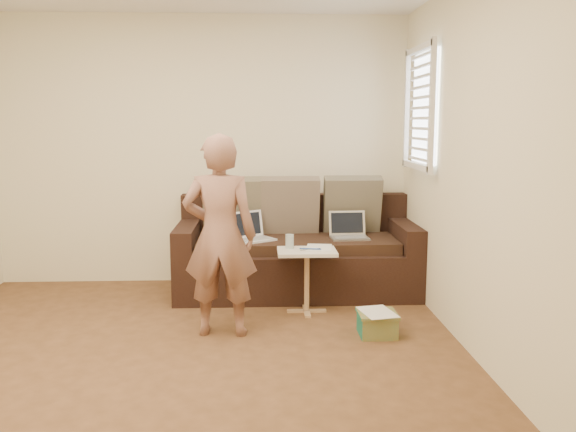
{
  "coord_description": "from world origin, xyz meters",
  "views": [
    {
      "loc": [
        0.56,
        -3.78,
        1.59
      ],
      "look_at": [
        0.8,
        1.4,
        0.78
      ],
      "focal_mm": 38.08,
      "sensor_mm": 36.0,
      "label": 1
    }
  ],
  "objects_px": {
    "side_table": "(307,281)",
    "person": "(220,235)",
    "laptop_white": "(253,241)",
    "striped_box": "(377,324)",
    "laptop_silver": "(350,239)",
    "sofa": "(297,247)",
    "drinking_glass": "(290,241)"
  },
  "relations": [
    {
      "from": "laptop_silver",
      "to": "drinking_glass",
      "type": "bearing_deg",
      "value": -143.52
    },
    {
      "from": "side_table",
      "to": "drinking_glass",
      "type": "xyz_separation_m",
      "value": [
        -0.14,
        0.07,
        0.33
      ]
    },
    {
      "from": "laptop_silver",
      "to": "person",
      "type": "height_order",
      "value": "person"
    },
    {
      "from": "laptop_silver",
      "to": "laptop_white",
      "type": "distance_m",
      "value": 0.89
    },
    {
      "from": "side_table",
      "to": "laptop_silver",
      "type": "bearing_deg",
      "value": 50.95
    },
    {
      "from": "person",
      "to": "drinking_glass",
      "type": "relative_size",
      "value": 12.56
    },
    {
      "from": "laptop_white",
      "to": "striped_box",
      "type": "xyz_separation_m",
      "value": [
        0.93,
        -1.07,
        -0.43
      ]
    },
    {
      "from": "person",
      "to": "laptop_white",
      "type": "bearing_deg",
      "value": -99.59
    },
    {
      "from": "person",
      "to": "laptop_silver",
      "type": "bearing_deg",
      "value": -133.43
    },
    {
      "from": "laptop_silver",
      "to": "striped_box",
      "type": "relative_size",
      "value": 1.19
    },
    {
      "from": "laptop_silver",
      "to": "side_table",
      "type": "distance_m",
      "value": 0.74
    },
    {
      "from": "sofa",
      "to": "laptop_white",
      "type": "distance_m",
      "value": 0.44
    },
    {
      "from": "laptop_silver",
      "to": "striped_box",
      "type": "bearing_deg",
      "value": -90.25
    },
    {
      "from": "person",
      "to": "side_table",
      "type": "distance_m",
      "value": 0.97
    },
    {
      "from": "laptop_silver",
      "to": "person",
      "type": "xyz_separation_m",
      "value": [
        -1.12,
        -1.03,
        0.23
      ]
    },
    {
      "from": "person",
      "to": "striped_box",
      "type": "xyz_separation_m",
      "value": [
        1.17,
        -0.09,
        -0.66
      ]
    },
    {
      "from": "side_table",
      "to": "person",
      "type": "bearing_deg",
      "value": -144.2
    },
    {
      "from": "laptop_silver",
      "to": "side_table",
      "type": "height_order",
      "value": "laptop_silver"
    },
    {
      "from": "laptop_white",
      "to": "drinking_glass",
      "type": "xyz_separation_m",
      "value": [
        0.31,
        -0.42,
        0.07
      ]
    },
    {
      "from": "laptop_silver",
      "to": "striped_box",
      "type": "xyz_separation_m",
      "value": [
        0.05,
        -1.12,
        -0.43
      ]
    },
    {
      "from": "person",
      "to": "side_table",
      "type": "height_order",
      "value": "person"
    },
    {
      "from": "sofa",
      "to": "striped_box",
      "type": "height_order",
      "value": "sofa"
    },
    {
      "from": "sofa",
      "to": "side_table",
      "type": "bearing_deg",
      "value": -85.68
    },
    {
      "from": "sofa",
      "to": "laptop_silver",
      "type": "relative_size",
      "value": 6.43
    },
    {
      "from": "side_table",
      "to": "striped_box",
      "type": "height_order",
      "value": "side_table"
    },
    {
      "from": "side_table",
      "to": "drinking_glass",
      "type": "distance_m",
      "value": 0.36
    },
    {
      "from": "striped_box",
      "to": "drinking_glass",
      "type": "bearing_deg",
      "value": 133.81
    },
    {
      "from": "drinking_glass",
      "to": "side_table",
      "type": "bearing_deg",
      "value": -25.59
    },
    {
      "from": "striped_box",
      "to": "person",
      "type": "bearing_deg",
      "value": 175.52
    },
    {
      "from": "drinking_glass",
      "to": "striped_box",
      "type": "bearing_deg",
      "value": -46.19
    },
    {
      "from": "side_table",
      "to": "laptop_white",
      "type": "bearing_deg",
      "value": 132.9
    },
    {
      "from": "laptop_white",
      "to": "side_table",
      "type": "xyz_separation_m",
      "value": [
        0.45,
        -0.48,
        -0.25
      ]
    }
  ]
}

